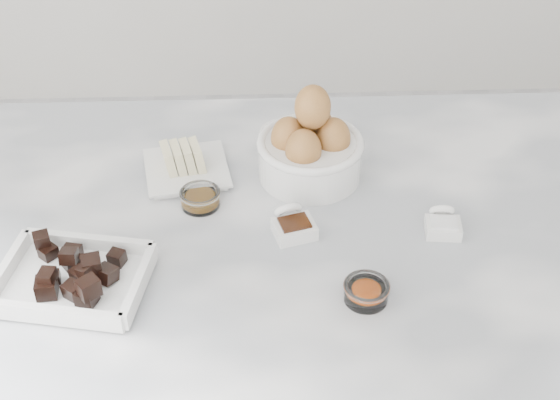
# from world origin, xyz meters

# --- Properties ---
(marble_slab) EXTENTS (1.20, 0.80, 0.04)m
(marble_slab) POSITION_xyz_m (0.00, 0.00, 0.92)
(marble_slab) COLOR white
(marble_slab) RESTS_ON cabinet
(chocolate_dish) EXTENTS (0.23, 0.19, 0.05)m
(chocolate_dish) POSITION_xyz_m (-0.28, -0.11, 0.96)
(chocolate_dish) COLOR white
(chocolate_dish) RESTS_ON marble_slab
(butter_plate) EXTENTS (0.16, 0.16, 0.06)m
(butter_plate) POSITION_xyz_m (-0.14, 0.16, 0.96)
(butter_plate) COLOR white
(butter_plate) RESTS_ON marble_slab
(sugar_ramekin) EXTENTS (0.09, 0.09, 0.05)m
(sugar_ramekin) POSITION_xyz_m (0.04, 0.20, 0.97)
(sugar_ramekin) COLOR white
(sugar_ramekin) RESTS_ON marble_slab
(egg_bowl) EXTENTS (0.18, 0.18, 0.17)m
(egg_bowl) POSITION_xyz_m (0.07, 0.15, 1.00)
(egg_bowl) COLOR white
(egg_bowl) RESTS_ON marble_slab
(honey_bowl) EXTENTS (0.07, 0.07, 0.03)m
(honey_bowl) POSITION_xyz_m (-0.11, 0.07, 0.95)
(honey_bowl) COLOR white
(honey_bowl) RESTS_ON marble_slab
(zest_bowl) EXTENTS (0.07, 0.07, 0.03)m
(zest_bowl) POSITION_xyz_m (0.13, -0.15, 0.96)
(zest_bowl) COLOR white
(zest_bowl) RESTS_ON marble_slab
(vanilla_spoon) EXTENTS (0.07, 0.09, 0.05)m
(vanilla_spoon) POSITION_xyz_m (0.04, 0.00, 0.96)
(vanilla_spoon) COLOR white
(vanilla_spoon) RESTS_ON marble_slab
(salt_spoon) EXTENTS (0.06, 0.07, 0.04)m
(salt_spoon) POSITION_xyz_m (0.27, -0.00, 0.95)
(salt_spoon) COLOR white
(salt_spoon) RESTS_ON marble_slab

